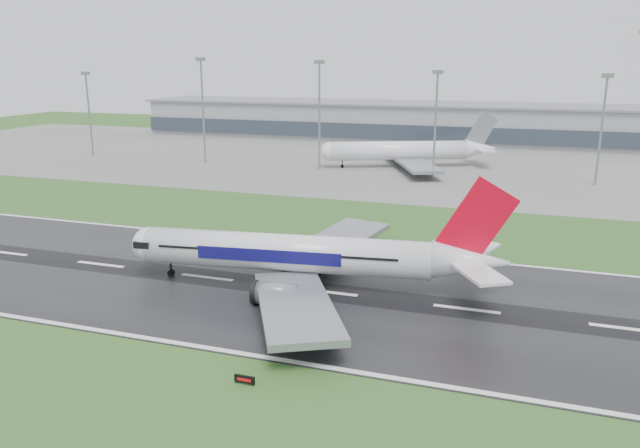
% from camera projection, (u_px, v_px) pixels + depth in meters
% --- Properties ---
extents(ground, '(520.00, 520.00, 0.00)m').
position_uv_depth(ground, '(207.00, 278.00, 96.15)').
color(ground, '#28531E').
rests_on(ground, ground).
extents(runway, '(400.00, 45.00, 0.10)m').
position_uv_depth(runway, '(207.00, 278.00, 96.13)').
color(runway, black).
rests_on(runway, ground).
extents(apron, '(400.00, 130.00, 0.08)m').
position_uv_depth(apron, '(384.00, 160.00, 210.63)').
color(apron, slate).
rests_on(apron, ground).
extents(terminal, '(240.00, 36.00, 15.00)m').
position_uv_depth(terminal, '(415.00, 122.00, 263.66)').
color(terminal, gray).
rests_on(terminal, ground).
extents(main_airliner, '(63.76, 61.41, 16.89)m').
position_uv_depth(main_airliner, '(311.00, 232.00, 90.41)').
color(main_airliner, silver).
rests_on(main_airliner, runway).
extents(parked_airliner, '(74.55, 72.48, 16.96)m').
position_uv_depth(parked_airliner, '(406.00, 140.00, 194.51)').
color(parked_airliner, white).
rests_on(parked_airliner, apron).
extents(runway_sign, '(2.31, 0.48, 1.04)m').
position_uv_depth(runway_sign, '(245.00, 380.00, 64.34)').
color(runway_sign, black).
rests_on(runway_sign, ground).
extents(floodmast_0, '(0.64, 0.64, 28.33)m').
position_uv_depth(floodmast_0, '(89.00, 116.00, 214.98)').
color(floodmast_0, gray).
rests_on(floodmast_0, ground).
extents(floodmast_1, '(0.64, 0.64, 33.00)m').
position_uv_depth(floodmast_1, '(203.00, 113.00, 200.49)').
color(floodmast_1, gray).
rests_on(floodmast_1, ground).
extents(floodmast_2, '(0.64, 0.64, 32.15)m').
position_uv_depth(floodmast_2, '(319.00, 118.00, 188.21)').
color(floodmast_2, gray).
rests_on(floodmast_2, ground).
extents(floodmast_3, '(0.64, 0.64, 29.40)m').
position_uv_depth(floodmast_3, '(435.00, 126.00, 177.63)').
color(floodmast_3, gray).
rests_on(floodmast_3, ground).
extents(floodmast_4, '(0.64, 0.64, 28.71)m').
position_uv_depth(floodmast_4, '(601.00, 133.00, 164.09)').
color(floodmast_4, gray).
rests_on(floodmast_4, ground).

